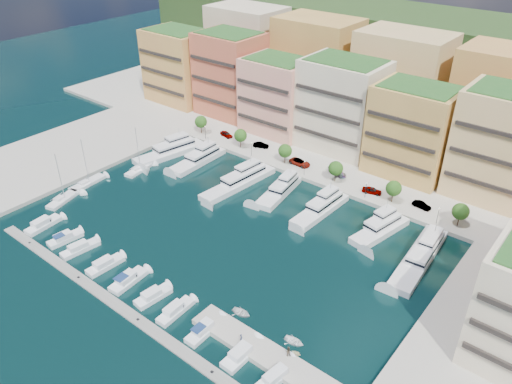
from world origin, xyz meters
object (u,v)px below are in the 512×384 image
at_px(tree_4, 394,188).
at_px(car_3, 337,172).
at_px(cruiser_3, 105,265).
at_px(sailboat_2, 139,170).
at_px(yacht_1, 199,159).
at_px(tender_0, 241,313).
at_px(tender_3, 296,353).
at_px(tender_2, 294,341).
at_px(car_4, 372,190).
at_px(lamppost_3, 366,187).
at_px(yacht_6, 421,255).
at_px(lamppost_4, 438,213).
at_px(person_0, 241,338).
at_px(cruiser_6, 175,311).
at_px(tree_1, 240,135).
at_px(cruiser_9, 276,377).
at_px(car_5, 422,205).
at_px(cruiser_1, 65,239).
at_px(sailboat_0, 63,200).
at_px(tree_5, 461,212).
at_px(tree_3, 336,168).
at_px(yacht_3, 281,189).
at_px(cruiser_8, 241,355).
at_px(cruiser_2, 80,249).
at_px(car_1, 261,145).
at_px(car_2, 300,162).
at_px(yacht_2, 241,180).
at_px(lamppost_2, 305,166).
at_px(sailboat_1, 87,183).
at_px(lamppost_1, 251,147).
at_px(yacht_4, 322,208).
at_px(cruiser_7, 204,330).
at_px(cruiser_4, 128,280).
at_px(yacht_0, 172,150).
at_px(yacht_5, 381,228).
at_px(cruiser_5, 153,296).
at_px(cruiser_0, 43,225).
at_px(tree_0, 201,122).
at_px(car_0, 226,134).
at_px(lamppost_0, 205,130).

height_order(tree_4, car_3, tree_4).
distance_m(cruiser_3, sailboat_2, 40.87).
height_order(yacht_1, cruiser_3, yacht_1).
bearing_deg(tender_0, tender_3, -102.03).
distance_m(tender_2, car_4, 52.31).
height_order(lamppost_3, yacht_6, yacht_6).
distance_m(lamppost_4, person_0, 55.39).
bearing_deg(cruiser_6, person_0, 7.01).
relative_size(tree_1, tender_2, 1.58).
xyz_separation_m(lamppost_4, cruiser_9, (-3.41, -55.79, -3.28)).
xyz_separation_m(lamppost_4, car_5, (-5.30, 4.18, -2.09)).
bearing_deg(cruiser_1, lamppost_3, 52.38).
distance_m(tree_1, person_0, 74.09).
bearing_deg(sailboat_0, tree_5, 31.53).
bearing_deg(tree_3, person_0, -74.12).
xyz_separation_m(lamppost_4, yacht_3, (-36.31, -10.05, -2.62)).
xyz_separation_m(tree_3, cruiser_8, (17.53, -58.08, -4.20)).
bearing_deg(yacht_3, cruiser_2, -112.63).
bearing_deg(car_1, car_2, -119.54).
relative_size(tree_5, cruiser_2, 0.67).
distance_m(tree_4, yacht_2, 38.32).
distance_m(lamppost_2, cruiser_1, 61.23).
height_order(lamppost_4, car_1, lamppost_4).
height_order(sailboat_2, sailboat_1, same).
relative_size(lamppost_1, cruiser_2, 0.50).
bearing_deg(yacht_4, cruiser_9, -65.81).
xyz_separation_m(cruiser_2, car_3, (26.14, 61.47, 1.25)).
height_order(cruiser_1, cruiser_7, same).
distance_m(cruiser_4, car_2, 59.76).
xyz_separation_m(tree_4, sailboat_2, (-61.41, -27.12, -4.43)).
relative_size(yacht_0, sailboat_0, 1.69).
distance_m(cruiser_7, tender_0, 7.65).
bearing_deg(yacht_1, lamppost_2, 20.95).
bearing_deg(yacht_3, lamppost_2, 88.22).
bearing_deg(yacht_2, lamppost_2, 49.84).
relative_size(yacht_6, sailboat_0, 1.83).
relative_size(tree_1, sailboat_2, 0.43).
bearing_deg(sailboat_2, cruiser_8, -26.19).
xyz_separation_m(yacht_5, cruiser_1, (-52.24, -46.23, -0.64)).
bearing_deg(cruiser_1, cruiser_9, 0.01).
distance_m(tree_5, lamppost_1, 58.05).
height_order(yacht_4, cruiser_8, yacht_4).
xyz_separation_m(yacht_5, cruiser_2, (-46.61, -46.22, -0.66)).
distance_m(cruiser_5, car_5, 65.73).
height_order(cruiser_0, sailboat_1, sailboat_1).
xyz_separation_m(tree_0, car_0, (7.83, 2.87, -2.95)).
xyz_separation_m(car_3, car_5, (23.94, -1.50, -0.06)).
distance_m(cruiser_6, car_0, 74.04).
bearing_deg(yacht_4, car_0, 160.37).
distance_m(lamppost_0, car_5, 66.86).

